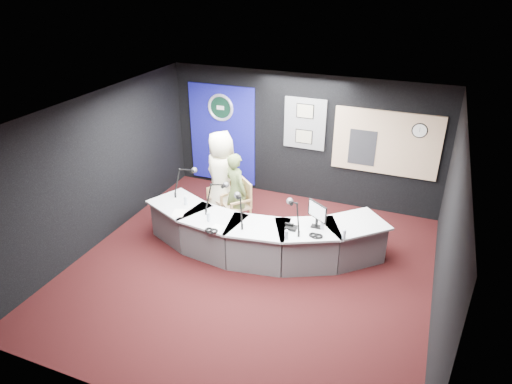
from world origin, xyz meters
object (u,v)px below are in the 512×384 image
at_px(broadcast_desk, 259,235).
at_px(armchair_right, 236,202).
at_px(person_man, 222,176).
at_px(person_woman, 236,191).
at_px(armchair_left, 222,198).

distance_m(broadcast_desk, armchair_right, 1.09).
relative_size(person_man, person_woman, 1.20).
relative_size(broadcast_desk, person_man, 2.39).
bearing_deg(person_man, armchair_right, 179.13).
bearing_deg(armchair_right, armchair_left, -164.84).
relative_size(armchair_left, person_woman, 0.56).
bearing_deg(person_man, armchair_left, -0.00).
bearing_deg(broadcast_desk, armchair_right, 135.90).
relative_size(armchair_left, armchair_right, 0.84).
bearing_deg(person_man, broadcast_desk, 167.47).
height_order(armchair_left, person_man, person_man).
xyz_separation_m(armchair_right, person_man, (-0.41, 0.21, 0.42)).
distance_m(person_man, person_woman, 0.49).
height_order(armchair_right, person_woman, person_woman).
xyz_separation_m(armchair_right, person_woman, (0.00, 0.00, 0.26)).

